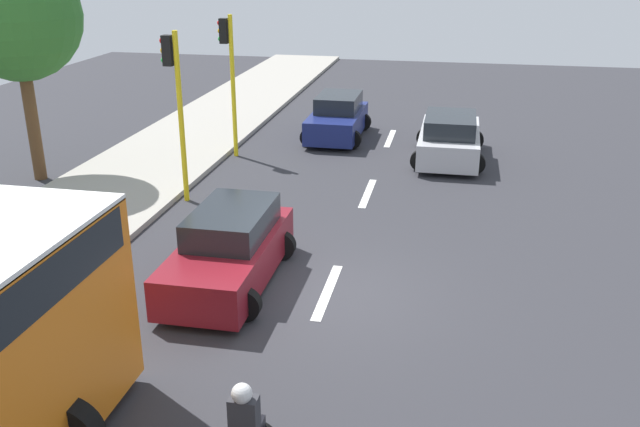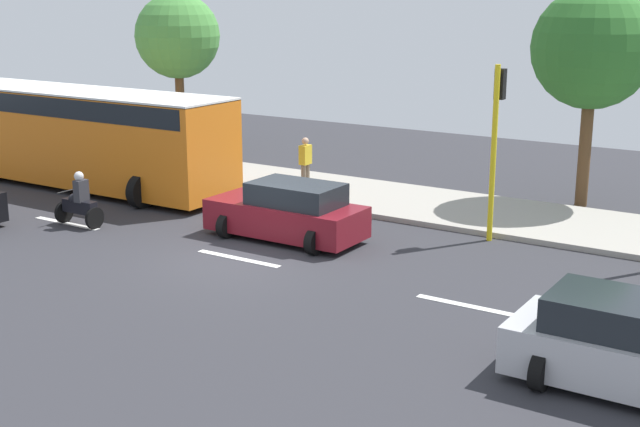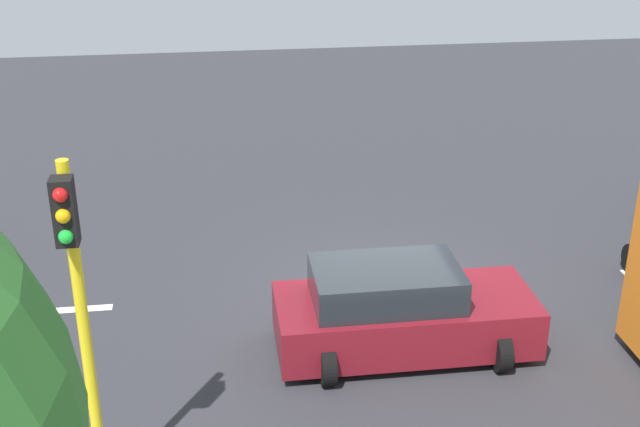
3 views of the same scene
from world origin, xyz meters
TOP-DOWN VIEW (x-y plane):
  - ground_plane at (0.00, 0.00)m, footprint 40.00×60.00m
  - sidewalk at (7.00, 0.00)m, footprint 4.00×60.00m
  - lane_stripe_far_north at (0.00, -12.00)m, footprint 0.20×2.40m
  - lane_stripe_north at (0.00, -6.00)m, footprint 0.20×2.40m
  - lane_stripe_mid at (0.00, 0.00)m, footprint 0.20×2.40m
  - car_dark_blue at (1.89, -11.76)m, footprint 2.12×3.83m
  - car_maroon at (2.04, -0.05)m, footprint 2.13×4.13m
  - car_silver at (-2.11, -9.73)m, footprint 2.27×4.21m
  - traffic_light_corner at (4.85, -8.83)m, footprint 0.49×0.24m
  - traffic_light_midblock at (4.85, -4.48)m, footprint 0.49×0.24m
  - street_tree_center at (9.71, -5.39)m, footprint 3.52×3.52m

SIDE VIEW (x-z plane):
  - ground_plane at x=0.00m, z-range -0.10..0.00m
  - lane_stripe_far_north at x=0.00m, z-range 0.00..0.01m
  - lane_stripe_north at x=0.00m, z-range 0.00..0.01m
  - lane_stripe_mid at x=0.00m, z-range 0.00..0.01m
  - sidewalk at x=7.00m, z-range 0.00..0.15m
  - car_dark_blue at x=1.89m, z-range -0.05..1.47m
  - car_maroon at x=2.04m, z-range -0.05..1.47m
  - car_silver at x=-2.11m, z-range -0.05..1.47m
  - traffic_light_corner at x=4.85m, z-range 0.68..5.18m
  - traffic_light_midblock at x=4.85m, z-range 0.68..5.18m
  - street_tree_center at x=9.71m, z-range 1.42..7.84m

